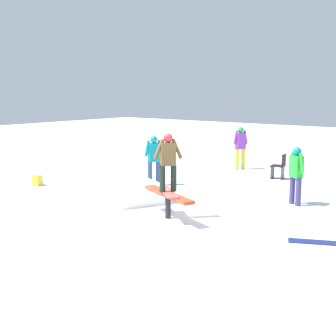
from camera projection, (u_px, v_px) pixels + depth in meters
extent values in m
plane|color=white|center=(168.00, 218.00, 11.31)|extent=(60.00, 60.00, 0.00)
cylinder|color=black|center=(168.00, 207.00, 11.26)|extent=(0.14, 0.14, 0.55)
cube|color=#A53F1E|center=(168.00, 194.00, 11.21)|extent=(2.01, 1.08, 0.08)
cube|color=white|center=(133.00, 192.00, 13.11)|extent=(2.25, 2.10, 0.47)
cube|color=#F15E53|center=(168.00, 192.00, 11.20)|extent=(1.20, 1.06, 0.03)
cylinder|color=black|center=(162.00, 179.00, 11.12)|extent=(0.15, 0.15, 0.63)
cylinder|color=black|center=(174.00, 178.00, 11.17)|extent=(0.15, 0.15, 0.63)
cube|color=brown|center=(168.00, 154.00, 11.05)|extent=(0.39, 0.41, 0.55)
cylinder|color=brown|center=(159.00, 149.00, 10.98)|extent=(0.24, 0.27, 0.50)
cylinder|color=brown|center=(177.00, 149.00, 11.07)|extent=(0.24, 0.27, 0.50)
sphere|color=red|center=(168.00, 138.00, 10.98)|extent=(0.22, 0.22, 0.22)
cylinder|color=gold|center=(237.00, 159.00, 18.14)|extent=(0.16, 0.16, 0.80)
cylinder|color=gold|center=(243.00, 159.00, 18.27)|extent=(0.16, 0.16, 0.80)
cube|color=purple|center=(240.00, 141.00, 18.09)|extent=(0.36, 0.43, 0.62)
cylinder|color=purple|center=(236.00, 138.00, 17.96)|extent=(0.17, 0.23, 0.55)
cylinder|color=purple|center=(245.00, 137.00, 18.17)|extent=(0.17, 0.23, 0.55)
sphere|color=green|center=(241.00, 130.00, 18.02)|extent=(0.24, 0.24, 0.24)
cylinder|color=#3C3368|center=(298.00, 192.00, 12.44)|extent=(0.15, 0.15, 0.76)
cylinder|color=#3C3368|center=(292.00, 190.00, 12.69)|extent=(0.15, 0.15, 0.76)
cube|color=green|center=(296.00, 166.00, 12.45)|extent=(0.42, 0.37, 0.59)
cylinder|color=green|center=(302.00, 163.00, 12.23)|extent=(0.22, 0.18, 0.52)
cylinder|color=green|center=(292.00, 160.00, 12.64)|extent=(0.22, 0.18, 0.52)
sphere|color=teal|center=(297.00, 151.00, 12.39)|extent=(0.23, 0.23, 0.23)
cylinder|color=navy|center=(150.00, 174.00, 15.09)|extent=(0.15, 0.15, 0.78)
cylinder|color=navy|center=(158.00, 173.00, 15.19)|extent=(0.15, 0.15, 0.78)
cube|color=#0D8A97|center=(154.00, 152.00, 15.03)|extent=(0.38, 0.42, 0.60)
cylinder|color=#0D8A97|center=(147.00, 148.00, 14.93)|extent=(0.18, 0.22, 0.53)
cylinder|color=#0D8A97|center=(160.00, 148.00, 15.08)|extent=(0.18, 0.22, 0.53)
sphere|color=teal|center=(154.00, 139.00, 14.96)|extent=(0.23, 0.23, 0.23)
cube|color=navy|center=(323.00, 243.00, 9.46)|extent=(1.35, 0.84, 0.02)
cube|color=#3F3F44|center=(272.00, 172.00, 16.35)|extent=(0.10, 0.40, 0.44)
cube|color=#3F3F44|center=(283.00, 173.00, 16.17)|extent=(0.10, 0.40, 0.44)
cube|color=black|center=(278.00, 166.00, 16.22)|extent=(0.51, 0.51, 0.04)
cube|color=black|center=(284.00, 160.00, 16.09)|extent=(0.11, 0.44, 0.40)
cube|color=yellow|center=(37.00, 180.00, 15.15)|extent=(0.30, 0.23, 0.34)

